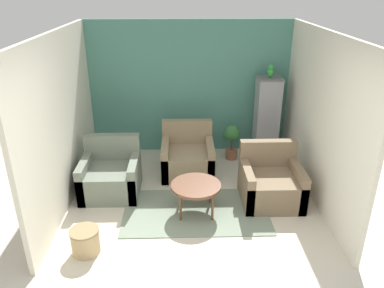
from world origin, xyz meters
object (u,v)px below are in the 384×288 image
armchair_right (271,184)px  parrot (270,71)px  coffee_table (196,187)px  armchair_middle (188,158)px  wicker_basket (85,240)px  armchair_left (111,176)px  potted_plant (232,138)px  birdcage (266,120)px

armchair_right → parrot: bearing=81.7°
coffee_table → armchair_middle: bearing=94.5°
armchair_right → parrot: size_ratio=3.75×
wicker_basket → armchair_left: bearing=86.8°
parrot → potted_plant: 1.36m
coffee_table → wicker_basket: 1.63m
coffee_table → wicker_basket: bearing=-148.8°
potted_plant → wicker_basket: bearing=-129.2°
birdcage → parrot: 0.89m
armchair_middle → potted_plant: armchair_middle is taller
coffee_table → armchair_left: armchair_left is taller
wicker_basket → armchair_right: bearing=24.1°
armchair_left → potted_plant: (2.02, 1.15, 0.14)m
armchair_right → parrot: parrot is taller
armchair_left → armchair_middle: 1.35m
coffee_table → armchair_middle: size_ratio=0.81×
birdcage → parrot: size_ratio=6.55×
potted_plant → armchair_middle: bearing=-147.2°
armchair_middle → armchair_right: bearing=-37.3°
birdcage → wicker_basket: 3.84m
coffee_table → armchair_right: armchair_right is taller
armchair_middle → birdcage: (1.45, 0.60, 0.46)m
armchair_middle → potted_plant: (0.82, 0.53, 0.14)m
coffee_table → armchair_middle: (-0.10, 1.22, -0.13)m
birdcage → wicker_basket: size_ratio=4.25×
armchair_right → potted_plant: bearing=105.5°
coffee_table → parrot: bearing=53.4°
coffee_table → armchair_right: bearing=14.3°
armchair_middle → armchair_left: bearing=-152.5°
armchair_middle → birdcage: size_ratio=0.57×
birdcage → wicker_basket: birdcage is taller
armchair_right → parrot: 2.05m
potted_plant → wicker_basket: size_ratio=1.83×
armchair_middle → potted_plant: size_ratio=1.33×
armchair_right → birdcage: birdcage is taller
armchair_middle → potted_plant: bearing=32.8°
armchair_middle → wicker_basket: armchair_middle is taller
armchair_right → armchair_middle: size_ratio=1.00×
armchair_middle → wicker_basket: size_ratio=2.43×
wicker_basket → potted_plant: bearing=50.8°
birdcage → parrot: (-0.00, 0.00, 0.89)m
parrot → potted_plant: (-0.63, -0.07, -1.21)m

